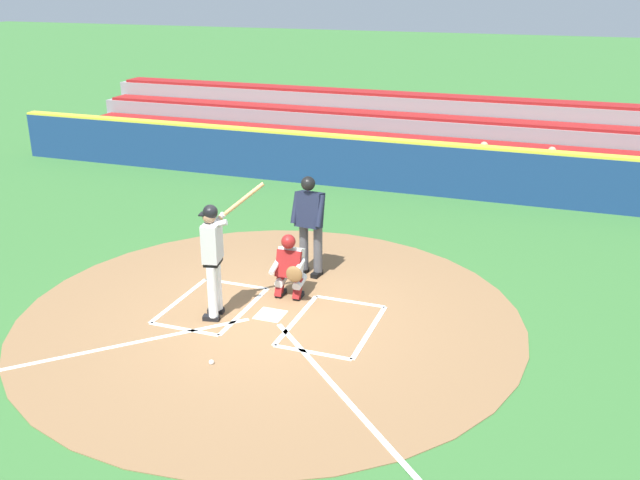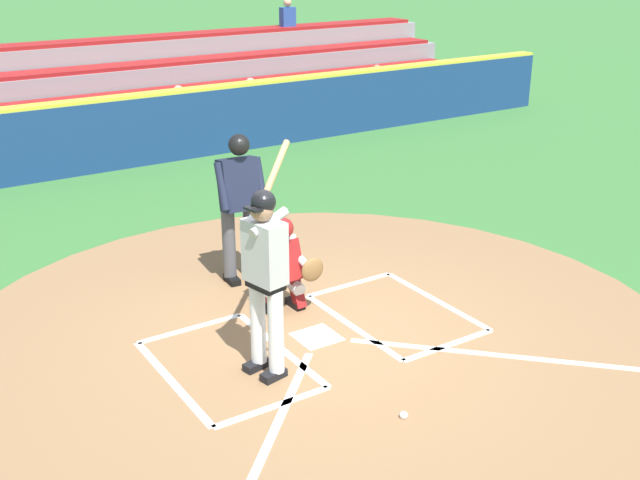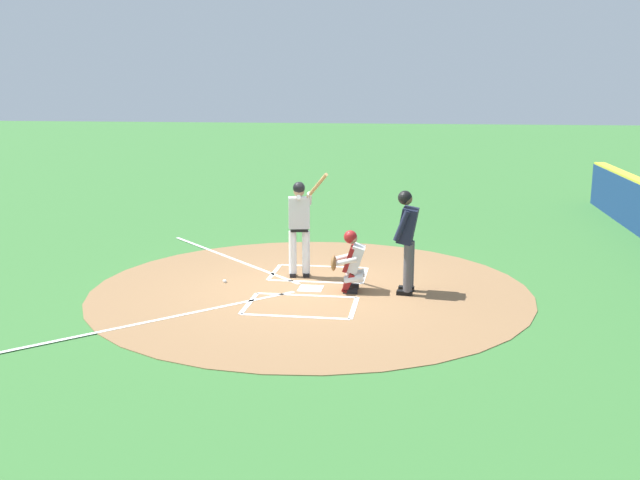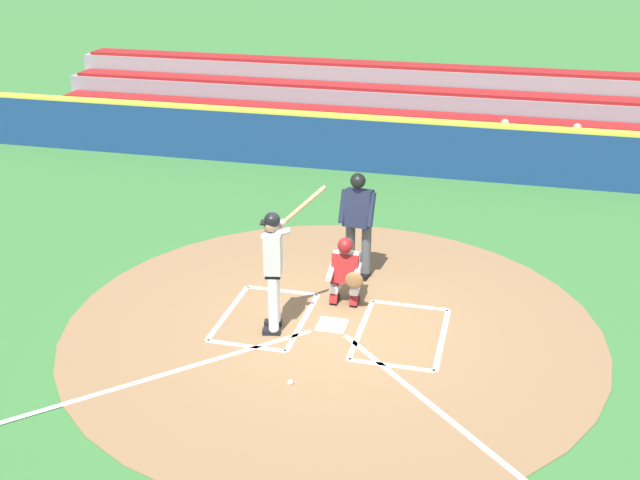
{
  "view_description": "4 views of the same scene",
  "coord_description": "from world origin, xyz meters",
  "px_view_note": "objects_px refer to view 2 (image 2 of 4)",
  "views": [
    {
      "loc": [
        -4.2,
        9.27,
        5.1
      ],
      "look_at": [
        -0.34,
        -1.4,
        0.84
      ],
      "focal_mm": 39.7,
      "sensor_mm": 36.0,
      "label": 1
    },
    {
      "loc": [
        3.98,
        6.21,
        3.99
      ],
      "look_at": [
        -0.18,
        -0.22,
        1.01
      ],
      "focal_mm": 44.01,
      "sensor_mm": 36.0,
      "label": 2
    },
    {
      "loc": [
        -12.34,
        -1.96,
        3.64
      ],
      "look_at": [
        -0.23,
        -0.21,
        0.98
      ],
      "focal_mm": 39.7,
      "sensor_mm": 36.0,
      "label": 3
    },
    {
      "loc": [
        -2.36,
        10.05,
        5.81
      ],
      "look_at": [
        0.26,
        -0.3,
        1.25
      ],
      "focal_mm": 44.05,
      "sensor_mm": 36.0,
      "label": 4
    }
  ],
  "objects_px": {
    "plate_umpire": "(239,198)",
    "batter": "(265,269)",
    "catcher": "(284,263)",
    "baseball": "(404,415)"
  },
  "relations": [
    {
      "from": "plate_umpire",
      "to": "batter",
      "type": "bearing_deg",
      "value": 68.77
    },
    {
      "from": "catcher",
      "to": "plate_umpire",
      "type": "bearing_deg",
      "value": -88.93
    },
    {
      "from": "plate_umpire",
      "to": "baseball",
      "type": "height_order",
      "value": "plate_umpire"
    },
    {
      "from": "catcher",
      "to": "baseball",
      "type": "relative_size",
      "value": 15.27
    },
    {
      "from": "catcher",
      "to": "baseball",
      "type": "xyz_separation_m",
      "value": [
        0.2,
        2.42,
        -0.55
      ]
    },
    {
      "from": "batter",
      "to": "baseball",
      "type": "relative_size",
      "value": 28.76
    },
    {
      "from": "baseball",
      "to": "plate_umpire",
      "type": "bearing_deg",
      "value": -93.12
    },
    {
      "from": "baseball",
      "to": "batter",
      "type": "bearing_deg",
      "value": -65.28
    },
    {
      "from": "catcher",
      "to": "plate_umpire",
      "type": "relative_size",
      "value": 0.61
    },
    {
      "from": "batter",
      "to": "baseball",
      "type": "distance_m",
      "value": 1.82
    }
  ]
}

